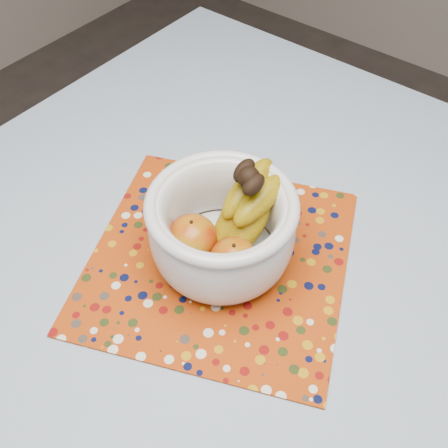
% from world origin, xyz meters
% --- Properties ---
extents(table, '(1.20, 1.20, 0.75)m').
position_xyz_m(table, '(0.00, 0.00, 0.67)').
color(table, brown).
rests_on(table, ground).
extents(tablecloth, '(1.32, 1.32, 0.01)m').
position_xyz_m(tablecloth, '(0.00, 0.00, 0.76)').
color(tablecloth, slate).
rests_on(tablecloth, table).
extents(placemat, '(0.51, 0.51, 0.00)m').
position_xyz_m(placemat, '(-0.12, 0.05, 0.76)').
color(placemat, '#9A3208').
rests_on(placemat, tablecloth).
extents(fruit_bowl, '(0.22, 0.22, 0.17)m').
position_xyz_m(fruit_bowl, '(-0.11, 0.06, 0.84)').
color(fruit_bowl, silver).
rests_on(fruit_bowl, placemat).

